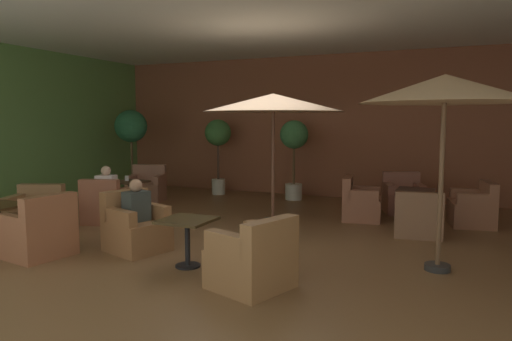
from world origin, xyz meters
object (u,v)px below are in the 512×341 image
Objects in this scene: patron_blue_shirt at (136,203)px; patron_by_window at (106,186)px; armchair_rear_right_south at (35,213)px; potted_tree_mid_right at (131,131)px; armchair_mid_center_north at (473,209)px; armchair_front_left_east at (147,188)px; armchair_rear_right_east at (40,234)px; armchair_mid_center_south at (360,204)px; cafe_table_front_left at (130,189)px; armchair_front_left_north at (106,206)px; armchair_mid_center_west at (418,218)px; patio_umbrella_tall_red at (445,90)px; armchair_front_right_east at (135,229)px; iced_drink_cup at (127,178)px; armchair_mid_center_east at (403,198)px; potted_tree_mid_left at (218,140)px; potted_tree_left_corner at (294,144)px; cafe_table_front_right at (187,230)px; patio_umbrella_center_beige at (273,103)px; armchair_front_right_north at (253,261)px; cafe_table_mid_center at (416,198)px.

patron_blue_shirt is 2.23m from patron_by_window.
armchair_rear_right_south is 4.12m from potted_tree_mid_right.
armchair_front_left_east is at bearing -177.83° from armchair_mid_center_north.
armchair_rear_right_east is 1.37m from patron_blue_shirt.
armchair_mid_center_south is at bearing -6.59° from potted_tree_mid_right.
patron_by_window reaches higher than cafe_table_front_left.
armchair_mid_center_west is at bearing 13.10° from armchair_front_left_north.
armchair_front_left_east is at bearing 124.87° from patron_blue_shirt.
armchair_mid_center_west is 2.71m from patio_umbrella_tall_red.
armchair_rear_right_east reaches higher than armchair_front_right_east.
patio_umbrella_tall_red is (6.54, 0.45, 1.98)m from armchair_rear_right_south.
armchair_mid_center_south is 4.85m from iced_drink_cup.
armchair_rear_right_east reaches higher than armchair_rear_right_south.
patron_blue_shirt is 3.26m from iced_drink_cup.
potted_tree_mid_right is (-6.61, -0.42, 1.33)m from armchair_mid_center_east.
patio_umbrella_tall_red is 7.07m from potted_tree_mid_left.
potted_tree_left_corner is at bearing 138.41° from armchair_mid_center_south.
armchair_mid_center_west is at bearing 1.63° from cafe_table_front_left.
iced_drink_cup is at bearing 131.00° from armchair_front_right_east.
armchair_mid_center_east is (3.30, 4.54, -0.02)m from armchair_front_right_east.
cafe_table_front_right is 0.63× the size of armchair_rear_right_south.
armchair_front_right_east reaches higher than armchair_mid_center_north.
iced_drink_cup is at bearing 139.18° from cafe_table_front_right.
patio_umbrella_center_beige is 3.62m from iced_drink_cup.
patron_blue_shirt is at bearing -140.40° from armchair_mid_center_north.
armchair_rear_right_south is (-5.04, -3.11, -0.01)m from armchair_mid_center_south.
patron_by_window reaches higher than armchair_front_right_north.
armchair_rear_right_south is (-3.54, 0.69, -0.20)m from cafe_table_front_right.
armchair_front_left_north is 3.67m from patio_umbrella_center_beige.
patron_blue_shirt is (-0.65, -5.16, -0.63)m from potted_tree_left_corner.
potted_tree_mid_right is (-1.61, 2.81, 1.33)m from armchair_front_left_north.
cafe_table_front_right is 0.72× the size of armchair_rear_right_east.
armchair_mid_center_north is 0.41× the size of potted_tree_mid_right.
cafe_table_front_left is 5.30m from armchair_front_right_north.
potted_tree_mid_right is (-7.05, 1.54, 1.35)m from armchair_mid_center_west.
armchair_front_left_east is at bearing 137.49° from armchair_front_right_north.
armchair_front_left_north reaches higher than armchair_rear_right_south.
patio_umbrella_tall_red is 1.28× the size of potted_tree_mid_left.
patron_blue_shirt reaches higher than cafe_table_mid_center.
armchair_front_left_east is 4.52m from armchair_rear_right_east.
armchair_front_left_north is at bearing -94.93° from potted_tree_mid_left.
armchair_mid_center_south is 4.48m from potted_tree_mid_left.
armchair_front_left_north is 3.50m from potted_tree_mid_right.
armchair_rear_right_south is 0.53× the size of potted_tree_mid_left.
potted_tree_mid_right is (-0.91, 0.63, 1.32)m from armchair_front_left_east.
armchair_mid_center_north is 2.01m from armchair_mid_center_south.
armchair_mid_center_east is 4.84m from potted_tree_mid_left.
armchair_front_left_east is at bearing 132.41° from cafe_table_front_right.
armchair_rear_right_south reaches higher than cafe_table_front_left.
potted_tree_mid_right reaches higher than armchair_mid_center_east.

